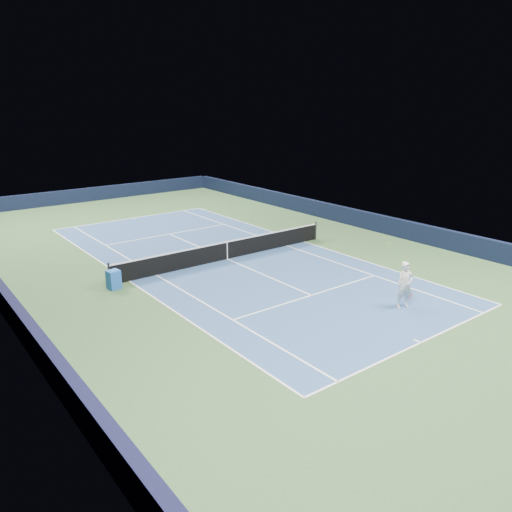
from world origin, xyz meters
TOP-DOWN VIEW (x-y plane):
  - ground at (0.00, 0.00)m, footprint 40.00×40.00m
  - wall_far at (0.00, 19.82)m, footprint 22.00×0.35m
  - wall_right at (10.82, 0.00)m, footprint 0.35×40.00m
  - wall_left at (-10.82, 0.00)m, footprint 0.35×40.00m
  - court_surface at (0.00, 0.00)m, footprint 10.97×23.77m
  - baseline_far at (0.00, 11.88)m, footprint 10.97×0.08m
  - baseline_near at (0.00, -11.88)m, footprint 10.97×0.08m
  - sideline_doubles_right at (5.49, 0.00)m, footprint 0.08×23.77m
  - sideline_doubles_left at (-5.49, 0.00)m, footprint 0.08×23.77m
  - sideline_singles_right at (4.12, 0.00)m, footprint 0.08×23.77m
  - sideline_singles_left at (-4.12, 0.00)m, footprint 0.08×23.77m
  - service_line_far at (0.00, 6.40)m, footprint 8.23×0.08m
  - service_line_near at (0.00, -6.40)m, footprint 8.23×0.08m
  - center_service_line at (0.00, 0.00)m, footprint 0.08×12.80m
  - center_mark_far at (0.00, 11.73)m, footprint 0.08×0.30m
  - center_mark_near at (0.00, -11.73)m, footprint 0.08×0.30m
  - tennis_net at (0.00, 0.00)m, footprint 12.90×0.10m
  - sponsor_cube at (-6.40, -0.48)m, footprint 0.62×0.55m
  - tennis_player at (2.07, -9.57)m, footprint 0.90×1.37m

SIDE VIEW (x-z plane):
  - ground at x=0.00m, z-range 0.00..0.00m
  - court_surface at x=0.00m, z-range 0.00..0.01m
  - baseline_far at x=0.00m, z-range 0.01..0.01m
  - baseline_near at x=0.00m, z-range 0.01..0.01m
  - sideline_doubles_right at x=5.49m, z-range 0.01..0.01m
  - sideline_doubles_left at x=-5.49m, z-range 0.01..0.01m
  - sideline_singles_right at x=4.12m, z-range 0.01..0.01m
  - sideline_singles_left at x=-4.12m, z-range 0.01..0.01m
  - service_line_far at x=0.00m, z-range 0.01..0.01m
  - service_line_near at x=0.00m, z-range 0.01..0.01m
  - center_service_line at x=0.00m, z-range 0.01..0.01m
  - center_mark_far at x=0.00m, z-range 0.01..0.01m
  - center_mark_near at x=0.00m, z-range 0.01..0.01m
  - sponsor_cube at x=-6.40m, z-range 0.00..0.85m
  - tennis_net at x=0.00m, z-range -0.03..1.04m
  - wall_far at x=0.00m, z-range 0.00..1.10m
  - wall_right at x=10.82m, z-range 0.00..1.10m
  - wall_left at x=-10.82m, z-range 0.00..1.10m
  - tennis_player at x=2.07m, z-range -0.27..2.19m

